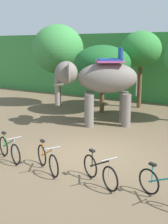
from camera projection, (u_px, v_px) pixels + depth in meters
ground_plane at (88, 154)px, 10.65m from camera, size 80.00×80.00×0.00m
tree_far_right at (58, 49)px, 18.58m from camera, size 3.25×3.25×5.19m
tree_center at (102, 64)px, 16.67m from camera, size 3.27×3.27×3.92m
tree_center_left at (141, 50)px, 17.94m from camera, size 2.48×2.48×4.77m
elephant at (101, 81)px, 14.20m from camera, size 4.02×3.28×3.78m
bike_green at (9, 149)px, 10.07m from camera, size 1.61×0.75×0.92m
bike_orange at (47, 159)px, 9.18m from camera, size 1.50×0.92×0.92m
bike_black at (100, 171)px, 8.31m from camera, size 1.53×0.87×0.92m
bike_teal at (164, 188)px, 7.34m from camera, size 1.58×0.80×0.92m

